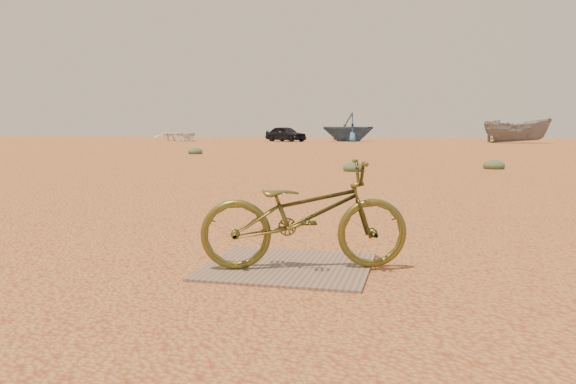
% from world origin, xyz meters
% --- Properties ---
extents(ground, '(120.00, 120.00, 0.00)m').
position_xyz_m(ground, '(0.00, 0.00, 0.00)').
color(ground, tan).
rests_on(ground, ground).
extents(plywood_board, '(1.33, 1.19, 0.02)m').
position_xyz_m(plywood_board, '(0.29, -0.36, 0.01)').
color(plywood_board, '#7D6654').
rests_on(plywood_board, ground).
extents(bicycle, '(1.75, 1.04, 0.87)m').
position_xyz_m(bicycle, '(0.44, -0.42, 0.46)').
color(bicycle, brown).
rests_on(bicycle, plywood_board).
extents(car, '(3.83, 3.05, 1.22)m').
position_xyz_m(car, '(-9.42, 39.10, 0.61)').
color(car, black).
rests_on(car, ground).
extents(boat_near_left, '(6.12, 6.16, 1.05)m').
position_xyz_m(boat_near_left, '(-18.66, 39.27, 0.52)').
color(boat_near_left, silver).
rests_on(boat_near_left, ground).
extents(boat_far_left, '(5.74, 5.54, 2.32)m').
position_xyz_m(boat_far_left, '(-4.59, 40.67, 1.16)').
color(boat_far_left, '#395C7F').
rests_on(boat_far_left, ground).
extents(boat_mid_right, '(4.70, 2.04, 1.78)m').
position_xyz_m(boat_mid_right, '(7.88, 38.74, 0.89)').
color(boat_mid_right, slate).
rests_on(boat_mid_right, ground).
extents(kale_a, '(0.58, 0.58, 0.32)m').
position_xyz_m(kale_a, '(-0.42, 9.91, 0.00)').
color(kale_a, '#576C49').
rests_on(kale_a, ground).
extents(kale_b, '(0.59, 0.59, 0.32)m').
position_xyz_m(kale_b, '(3.25, 11.64, 0.00)').
color(kale_b, '#576C49').
rests_on(kale_b, ground).
extents(kale_c, '(0.64, 0.64, 0.35)m').
position_xyz_m(kale_c, '(-8.19, 17.79, 0.00)').
color(kale_c, '#576C49').
rests_on(kale_c, ground).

